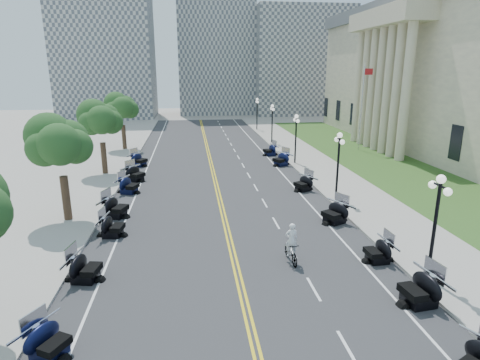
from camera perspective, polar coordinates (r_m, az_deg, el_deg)
name	(u,v)px	position (r m, az deg, el deg)	size (l,w,h in m)	color
ground	(226,225)	(25.29, -2.01, -6.48)	(160.00, 160.00, 0.00)	gray
road	(216,182)	(34.74, -3.50, -0.34)	(16.00, 90.00, 0.01)	#333335
centerline_yellow_a	(214,182)	(34.73, -3.69, -0.34)	(0.12, 90.00, 0.00)	yellow
centerline_yellow_b	(217,182)	(34.75, -3.30, -0.32)	(0.12, 90.00, 0.00)	yellow
edge_line_north	(288,180)	(35.69, 6.81, 0.02)	(0.12, 90.00, 0.00)	white
edge_line_south	(140,185)	(34.96, -14.02, -0.67)	(0.12, 90.00, 0.00)	white
lane_dash_3	(348,349)	(15.67, 15.09, -22.16)	(0.12, 2.00, 0.00)	white
lane_dash_4	(314,289)	(18.78, 10.43, -14.98)	(0.12, 2.00, 0.00)	white
lane_dash_5	(291,250)	(22.17, 7.33, -9.86)	(0.12, 2.00, 0.00)	white
lane_dash_6	(276,223)	(25.74, 5.14, -6.11)	(0.12, 2.00, 0.00)	white
lane_dash_7	(265,203)	(29.42, 3.51, -3.28)	(0.12, 2.00, 0.00)	white
lane_dash_8	(256,188)	(33.17, 2.25, -1.08)	(0.12, 2.00, 0.00)	white
lane_dash_9	(249,175)	(36.98, 1.26, 0.67)	(0.12, 2.00, 0.00)	white
lane_dash_10	(243,165)	(40.82, 0.44, 2.09)	(0.12, 2.00, 0.00)	white
lane_dash_11	(238,157)	(44.69, -0.23, 3.27)	(0.12, 2.00, 0.00)	white
lane_dash_12	(234,150)	(48.58, -0.80, 4.26)	(0.12, 2.00, 0.00)	white
lane_dash_13	(231,144)	(52.49, -1.28, 5.10)	(0.12, 2.00, 0.00)	white
lane_dash_14	(228,139)	(56.41, -1.70, 5.82)	(0.12, 2.00, 0.00)	white
lane_dash_15	(226,135)	(60.34, -2.06, 6.45)	(0.12, 2.00, 0.00)	white
lane_dash_16	(223,131)	(64.28, -2.38, 7.00)	(0.12, 2.00, 0.00)	white
lane_dash_17	(221,127)	(68.23, -2.67, 7.49)	(0.12, 2.00, 0.00)	white
lane_dash_18	(220,124)	(72.18, -2.92, 7.92)	(0.12, 2.00, 0.00)	white
lane_dash_19	(218,121)	(76.14, -3.15, 8.31)	(0.12, 2.00, 0.00)	white
sidewalk_north	(332,178)	(36.86, 13.02, 0.32)	(5.00, 90.00, 0.15)	#9E9991
sidewalk_south	(90,186)	(35.68, -20.57, -0.78)	(5.00, 90.00, 0.15)	#9E9991
lawn	(368,157)	(46.70, 17.80, 3.10)	(9.00, 60.00, 0.10)	#356023
civic_building	(477,74)	(56.72, 30.60, 12.83)	(26.00, 51.00, 17.80)	#BCAD8E
distant_block_a	(106,51)	(86.93, -18.53, 17.04)	(18.00, 14.00, 26.00)	gray
distant_block_b	(215,43)	(91.74, -3.51, 18.90)	(16.00, 12.00, 30.00)	gray
distant_block_c	(299,62)	(91.59, 8.45, 16.27)	(20.00, 14.00, 22.00)	gray
street_lamp_1	(434,229)	(19.90, 25.90, -6.29)	(0.50, 1.20, 4.90)	black
street_lamp_2	(338,166)	(30.15, 13.74, 1.88)	(0.50, 1.20, 4.90)	black
street_lamp_3	(296,139)	(41.35, 7.93, 5.78)	(0.50, 1.20, 4.90)	black
street_lamp_4	(272,124)	(52.90, 4.59, 7.97)	(0.50, 1.20, 4.90)	black
street_lamp_5	(257,114)	(64.62, 2.43, 9.36)	(0.50, 1.20, 4.90)	black
flagpole	(361,109)	(49.79, 16.89, 9.68)	(1.10, 0.20, 10.00)	silver
tree_2	(60,149)	(27.01, -24.22, 4.08)	(4.80, 4.80, 9.20)	#235619
tree_3	(101,123)	(38.50, -19.18, 7.60)	(4.80, 4.80, 9.20)	#235619
tree_4	(122,110)	(50.23, -16.44, 9.47)	(4.80, 4.80, 9.20)	#235619
motorcycle_n_3	(420,288)	(18.66, 24.22, -13.78)	(2.17, 2.17, 1.52)	black
motorcycle_n_4	(378,250)	(21.70, 19.06, -9.37)	(1.86, 1.86, 1.30)	black
motorcycle_n_5	(335,212)	(26.18, 13.34, -4.41)	(2.11, 2.11, 1.48)	black
motorcycle_n_7	(303,183)	(32.57, 9.01, -0.35)	(1.94, 1.94, 1.36)	black
motorcycle_n_9	(281,158)	(40.86, 5.85, 3.07)	(2.11, 2.11, 1.48)	black
motorcycle_n_10	(270,149)	(45.65, 4.27, 4.36)	(1.97, 1.97, 1.38)	black
motorcycle_s_3	(48,340)	(15.92, -25.65, -19.79)	(1.86, 1.86, 1.30)	black
motorcycle_s_4	(85,267)	(20.14, -21.23, -11.41)	(2.01, 2.01, 1.40)	black
motorcycle_s_5	(112,225)	(24.64, -17.73, -6.15)	(1.95, 1.95, 1.37)	black
motorcycle_s_6	(115,206)	(27.65, -17.31, -3.58)	(2.17, 2.17, 1.52)	black
motorcycle_s_7	(129,184)	(32.69, -15.53, -0.60)	(2.06, 2.06, 1.44)	black
motorcycle_s_8	(135,173)	(36.14, -14.66, 0.99)	(2.10, 2.10, 1.47)	black
motorcycle_s_9	(139,159)	(41.66, -14.17, 2.90)	(2.08, 2.08, 1.46)	black
bicycle	(291,252)	(20.67, 7.26, -10.12)	(0.53, 1.88, 1.13)	#A51414
cyclist_rider	(292,225)	(20.10, 7.40, -6.40)	(0.64, 0.42, 1.76)	white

